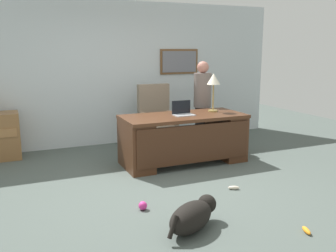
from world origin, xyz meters
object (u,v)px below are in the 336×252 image
Objects in this scene: desk_lamp at (214,81)px; dog_toy_bone at (234,188)px; dog_toy_plush at (306,230)px; dog_toy_ball at (143,206)px; person_standing at (202,104)px; laptop at (183,112)px; desk at (184,137)px; dog_lying at (193,216)px; armchair at (157,121)px.

dog_toy_bone is at bearing -109.31° from desk_lamp.
desk_lamp is at bearing 79.76° from dog_toy_plush.
dog_toy_ball is at bearing -174.86° from dog_toy_bone.
person_standing reaches higher than dog_toy_bone.
laptop reaches higher than dog_toy_plush.
desk is 2.30m from dog_lying.
desk is at bearing -87.36° from armchair.
laptop is 1.99× the size of dog_toy_plush.
person_standing is at bearing 43.97° from laptop.
dog_toy_bone is at bearing 37.73° from dog_lying.
desk_lamp is (0.65, -0.92, 0.77)m from armchair.
armchair reaches higher than desk.
desk_lamp reaches higher than desk.
person_standing is at bearing 79.40° from dog_toy_plush.
desk_lamp is 2.70m from dog_toy_ball.
dog_lying is at bearing -120.06° from person_standing.
desk reaches higher than dog_lying.
dog_toy_plush is (1.02, -0.51, -0.13)m from dog_lying.
person_standing reaches higher than dog_toy_plush.
desk reaches higher than dog_toy_ball.
desk is at bearing -67.77° from laptop.
dog_lying is at bearing -142.27° from dog_toy_bone.
desk_lamp is at bearing -54.91° from armchair.
dog_toy_plush is at bearing -87.46° from laptop.
dog_lying is 2.21× the size of laptop.
laptop is at bearing 92.54° from dog_toy_plush.
desk reaches higher than dog_toy_plush.
person_standing is 0.78m from desk_lamp.
dog_toy_bone is at bearing -85.68° from laptop.
laptop is 0.51× the size of desk_lamp.
desk is 1.92m from dog_toy_ball.
desk is at bearing 93.86° from dog_toy_bone.
laptop is (0.90, 2.12, 0.68)m from dog_lying.
dog_toy_bone is (1.00, 0.78, -0.13)m from dog_lying.
armchair is 1.37m from desk_lamp.
desk_lamp reaches higher than dog_toy_plush.
dog_toy_ball is 0.62× the size of dog_toy_plush.
dog_toy_bone is 1.28m from dog_toy_plush.
dog_toy_ball is 1.76m from dog_toy_plush.
person_standing reaches higher than armchair.
dog_lying is 4.41× the size of dog_toy_plush.
dog_toy_ball reaches higher than dog_toy_bone.
dog_lying is 2.41m from laptop.
desk_lamp reaches higher than laptop.
laptop is 1.58m from dog_toy_bone.
person_standing is 2.52× the size of desk_lamp.
armchair reaches higher than laptop.
dog_toy_plush is (1.32, -1.17, -0.03)m from dog_toy_ball.
dog_toy_plush is at bearing -100.24° from desk_lamp.
dog_toy_ball is at bearing 114.79° from dog_lying.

